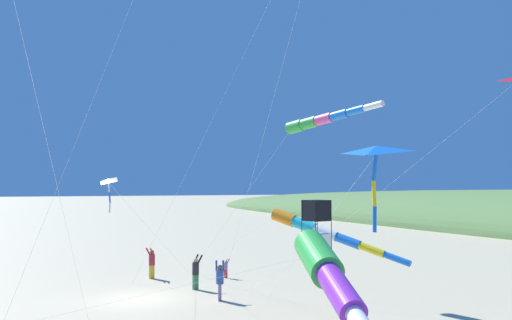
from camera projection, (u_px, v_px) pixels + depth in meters
ground_plane at (139, 299)px, 25.77m from camera, size 600.00×600.00×0.00m
person_adult_flyer at (220, 279)px, 25.41m from camera, size 0.56×0.65×1.89m
person_child_green_jacket at (152, 261)px, 31.54m from camera, size 0.67×0.62×1.86m
person_child_grey_jacket at (226, 267)px, 31.72m from camera, size 0.38×0.41×1.16m
person_bystander_far at (196, 271)px, 28.16m from camera, size 0.64×0.57×1.84m
kite_delta_white_trailing at (376, 153)px, 16.92m from camera, size 1.94×10.82×6.88m
kite_box_long_streamer_left at (316, 227)px, 16.09m from camera, size 11.22×8.07×5.06m
kite_windsock_magenta_far_left at (319, 120)px, 27.22m from camera, size 4.74×13.56×9.42m
kite_windsock_black_fish_shape at (329, 275)px, 11.59m from camera, size 4.81×17.60×4.39m
kite_delta_purple_drifting at (108, 182)px, 22.58m from camera, size 6.60×6.78×5.93m
kite_windsock_teal_far_right at (318, 230)px, 23.00m from camera, size 3.72×16.87×4.47m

